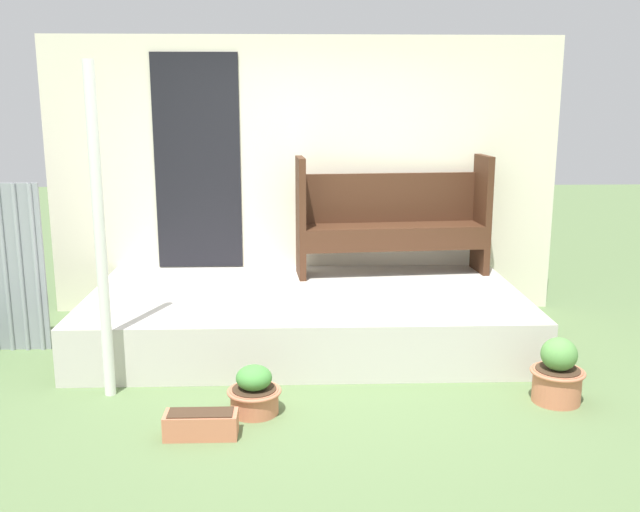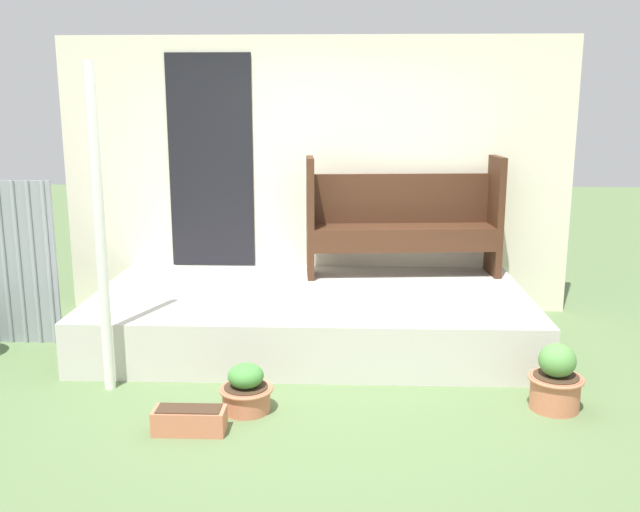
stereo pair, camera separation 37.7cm
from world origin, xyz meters
name	(u,v)px [view 1 (the left image)]	position (x,y,z in m)	size (l,w,h in m)	color
ground_plane	(319,385)	(0.00, 0.00, 0.00)	(24.00, 24.00, 0.00)	#5B7547
porch_slab	(306,317)	(-0.08, 0.95, 0.22)	(3.62, 1.90, 0.43)	beige
house_wall	(299,176)	(-0.12, 1.93, 1.31)	(4.82, 0.08, 2.60)	beige
support_post	(100,235)	(-1.47, -0.12, 1.14)	(0.08, 0.08, 2.28)	white
bench	(392,215)	(0.73, 1.62, 0.98)	(1.78, 0.54, 1.09)	#422616
flower_pot_left	(254,392)	(-0.44, -0.45, 0.14)	(0.36, 0.36, 0.33)	#C67251
flower_pot_middle	(558,374)	(1.62, -0.35, 0.20)	(0.37, 0.37, 0.45)	#C67251
planter_box_rect	(201,424)	(-0.75, -0.78, 0.08)	(0.45, 0.18, 0.16)	#C67251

